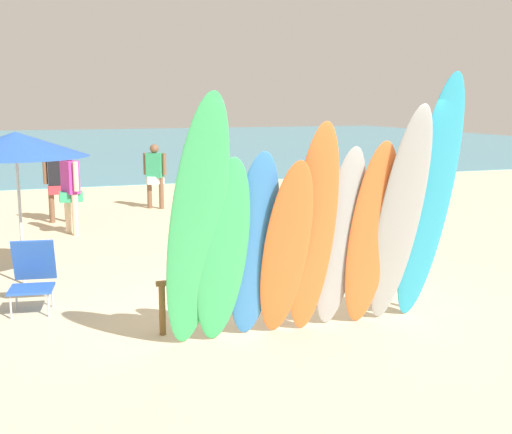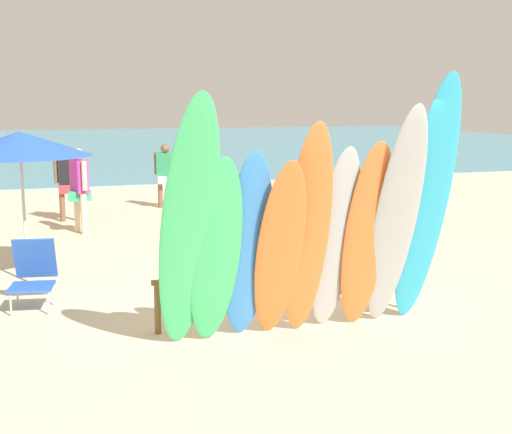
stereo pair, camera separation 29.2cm
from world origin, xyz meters
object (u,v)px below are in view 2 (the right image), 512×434
surfboard_green_1 (215,254)px  surfboard_orange_3 (280,252)px  surfboard_grey_5 (335,240)px  surfboard_teal_8 (426,203)px  surfboard_rack (287,280)px  surfboard_orange_6 (366,237)px  surfboard_orange_4 (307,232)px  beach_chair_red (33,272)px  surfboard_grey_7 (396,220)px  beachgoer_near_rack (69,179)px  beachgoer_by_water (166,171)px  beachgoer_strolling (79,185)px  surfboard_green_0 (189,229)px  beach_umbrella (20,144)px  surfboard_blue_2 (248,248)px

surfboard_green_1 → surfboard_orange_3: size_ratio=1.01×
surfboard_grey_5 → surfboard_teal_8: (1.00, -0.13, 0.37)m
surfboard_rack → surfboard_orange_6: (0.67, -0.60, 0.57)m
surfboard_green_1 → surfboard_grey_5: 1.35m
surfboard_orange_4 → beach_chair_red: (-2.76, 2.06, -0.72)m
surfboard_grey_7 → surfboard_teal_8: bearing=9.4°
surfboard_rack → surfboard_grey_7: bearing=-36.1°
surfboard_green_1 → surfboard_rack: bearing=29.4°
surfboard_orange_4 → beachgoer_near_rack: size_ratio=1.55×
beachgoer_by_water → surfboard_orange_4: bearing=124.6°
beachgoer_strolling → surfboard_orange_3: bearing=174.4°
surfboard_green_0 → surfboard_grey_7: size_ratio=1.05×
surfboard_orange_4 → beach_umbrella: (-2.87, 3.23, 0.76)m
surfboard_green_1 → surfboard_orange_3: surfboard_green_1 is taller
surfboard_rack → surfboard_orange_4: (-0.02, -0.64, 0.67)m
surfboard_grey_5 → surfboard_grey_7: surfboard_grey_7 is taller
surfboard_teal_8 → surfboard_orange_3: bearing=-179.1°
beachgoer_near_rack → beach_chair_red: size_ratio=1.84×
surfboard_green_0 → beach_umbrella: surfboard_green_0 is taller
surfboard_blue_2 → surfboard_teal_8: size_ratio=0.73×
surfboard_grey_5 → beachgoer_near_rack: surfboard_grey_5 is taller
surfboard_rack → beachgoer_by_water: (0.03, 8.41, 0.38)m
surfboard_orange_4 → surfboard_grey_5: size_ratio=1.13×
surfboard_orange_6 → surfboard_grey_7: (0.29, -0.10, 0.19)m
surfboard_green_0 → surfboard_grey_7: (2.25, 0.08, -0.06)m
surfboard_green_1 → beach_chair_red: surfboard_green_1 is taller
surfboard_blue_2 → beachgoer_by_water: size_ratio=1.41×
surfboard_green_1 → beach_chair_red: size_ratio=2.50×
surfboard_grey_7 → beachgoer_by_water: bearing=99.7°
surfboard_grey_5 → surfboard_grey_7: 0.67m
surfboard_green_1 → beachgoer_near_rack: bearing=94.7°
surfboard_rack → surfboard_green_1: surfboard_green_1 is taller
beachgoer_strolling → beach_chair_red: beachgoer_strolling is taller
surfboard_blue_2 → surfboard_grey_5: surfboard_grey_5 is taller
surfboard_orange_4 → surfboard_grey_7: (0.98, -0.06, 0.08)m
surfboard_blue_2 → surfboard_orange_6: surfboard_orange_6 is taller
surfboard_teal_8 → beachgoer_by_water: surfboard_teal_8 is taller
surfboard_orange_3 → beachgoer_near_rack: size_ratio=1.34×
beach_chair_red → surfboard_green_0: bearing=-47.0°
surfboard_green_1 → surfboard_blue_2: size_ratio=0.98×
surfboard_orange_3 → beachgoer_strolling: surfboard_orange_3 is taller
surfboard_orange_4 → beachgoer_near_rack: surfboard_orange_4 is taller
surfboard_rack → surfboard_orange_4: 0.93m
surfboard_teal_8 → beachgoer_near_rack: bearing=115.2°
surfboard_green_1 → surfboard_orange_6: surfboard_orange_6 is taller
surfboard_rack → surfboard_orange_3: size_ratio=1.50×
surfboard_orange_6 → surfboard_teal_8: surfboard_teal_8 is taller
surfboard_green_0 → surfboard_grey_5: 1.67m
surfboard_grey_7 → beach_umbrella: size_ratio=1.25×
surfboard_rack → beach_chair_red: (-2.78, 1.41, -0.05)m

